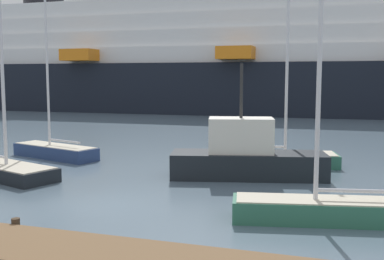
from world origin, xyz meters
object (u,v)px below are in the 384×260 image
at_px(sailboat_0, 275,157).
at_px(sailboat_4, 331,206).
at_px(fishing_boat_1, 246,156).
at_px(sailboat_3, 0,166).
at_px(sailboat_6, 55,150).
at_px(cruise_ship, 175,63).

relative_size(sailboat_0, sailboat_4, 0.98).
relative_size(sailboat_4, fishing_boat_1, 1.38).
bearing_deg(sailboat_3, fishing_boat_1, 35.14).
bearing_deg(sailboat_3, sailboat_4, 8.71).
xyz_separation_m(sailboat_0, sailboat_3, (-12.26, -6.81, 0.02)).
height_order(sailboat_3, sailboat_6, sailboat_3).
distance_m(sailboat_0, sailboat_4, 9.96).
xyz_separation_m(sailboat_0, fishing_boat_1, (-0.93, -3.41, 0.55)).
distance_m(sailboat_4, fishing_boat_1, 7.30).
xyz_separation_m(sailboat_0, sailboat_4, (3.15, -9.45, 0.05)).
bearing_deg(fishing_boat_1, sailboat_6, -23.20).
relative_size(sailboat_3, cruise_ship, 0.10).
xyz_separation_m(sailboat_3, cruise_ship, (-7.35, 45.32, 6.19)).
relative_size(sailboat_0, sailboat_6, 1.12).
bearing_deg(cruise_ship, sailboat_3, -81.75).
xyz_separation_m(sailboat_3, fishing_boat_1, (11.33, 3.40, 0.52)).
relative_size(sailboat_3, sailboat_6, 1.26).
height_order(sailboat_4, sailboat_6, sailboat_4).
bearing_deg(sailboat_3, sailboat_0, 47.48).
bearing_deg(sailboat_4, sailboat_0, -83.07).
bearing_deg(sailboat_0, fishing_boat_1, -118.63).
xyz_separation_m(sailboat_4, cruise_ship, (-22.76, 47.96, 6.15)).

